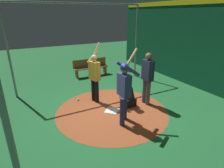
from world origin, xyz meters
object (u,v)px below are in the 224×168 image
Objects in this scene: batter at (124,87)px; baseball_0 at (78,99)px; catcher at (128,96)px; umpire at (147,76)px; home_plate at (112,110)px; bench at (91,67)px; visitor at (95,75)px.

baseball_0 is (0.75, -1.99, -1.05)m from batter.
umpire is at bearing 168.41° from catcher.
batter is at bearing 26.61° from umpire.
home_plate is 1.47m from baseball_0.
catcher reaches higher than home_plate.
batter is 1.19× the size of bench.
umpire is at bearing -153.39° from batter.
visitor is (0.84, -0.87, 0.62)m from catcher.
umpire reaches higher than bench.
umpire is 2.65m from baseball_0.
catcher is at bearing -128.96° from batter.
batter reaches higher than visitor.
umpire is at bearing 97.77° from bench.
visitor is (0.19, -0.94, 0.98)m from home_plate.
catcher is 1.87m from baseball_0.
home_plate is at bearing 78.44° from bench.
baseball_0 is (2.07, -1.33, -0.99)m from umpire.
bench is at bearing -101.56° from home_plate.
baseball_0 is at bearing -43.16° from visitor.
batter is 1.17× the size of umpire.
catcher is 3.79m from bench.
home_plate is 0.75m from catcher.
batter is 2.25× the size of catcher.
batter is (-0.01, 0.72, 1.08)m from home_plate.
catcher is at bearing 120.93° from visitor.
home_plate is at bearing 120.45° from baseball_0.
batter is at bearing 90.47° from home_plate.
batter reaches higher than umpire.
bench reaches higher than baseball_0.
baseball_0 is (1.53, 2.59, -0.40)m from bench.
visitor reaches higher than catcher.
catcher reaches higher than baseball_0.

